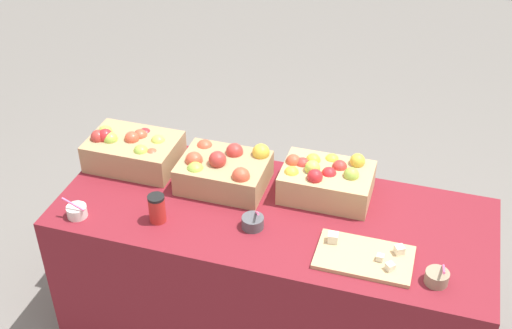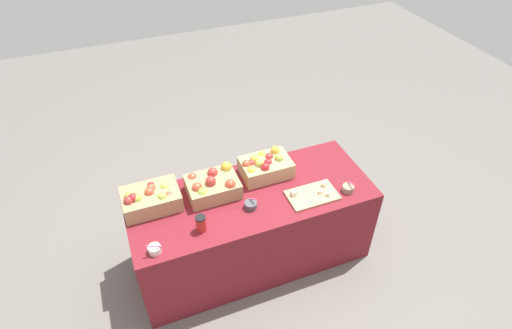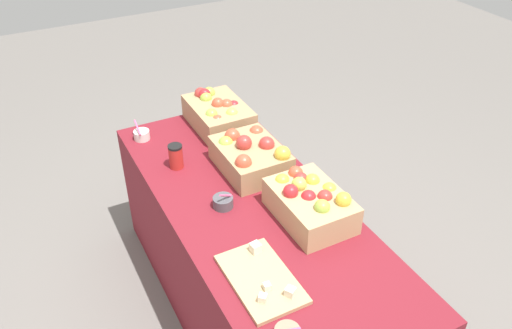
{
  "view_description": "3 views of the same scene",
  "coord_description": "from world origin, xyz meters",
  "px_view_note": "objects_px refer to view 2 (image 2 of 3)",
  "views": [
    {
      "loc": [
        0.59,
        -2.17,
        2.55
      ],
      "look_at": [
        -0.08,
        0.01,
        0.96
      ],
      "focal_mm": 46.52,
      "sensor_mm": 36.0,
      "label": 1
    },
    {
      "loc": [
        -0.81,
        -2.17,
        2.99
      ],
      "look_at": [
        0.07,
        0.08,
        0.96
      ],
      "focal_mm": 29.36,
      "sensor_mm": 36.0,
      "label": 2
    },
    {
      "loc": [
        1.68,
        -0.86,
        2.27
      ],
      "look_at": [
        0.07,
        -0.02,
        1.01
      ],
      "focal_mm": 36.84,
      "sensor_mm": 36.0,
      "label": 3
    }
  ],
  "objects_px": {
    "apple_crate_middle": "(212,186)",
    "sample_bowl_near": "(155,249)",
    "coffee_cup": "(201,223)",
    "apple_crate_right": "(265,166)",
    "cutting_board_front": "(312,195)",
    "sample_bowl_mid": "(348,188)",
    "sample_bowl_far": "(251,205)",
    "apple_crate_left": "(151,198)"
  },
  "relations": [
    {
      "from": "apple_crate_right",
      "to": "cutting_board_front",
      "type": "xyz_separation_m",
      "value": [
        0.24,
        -0.37,
        -0.07
      ]
    },
    {
      "from": "sample_bowl_near",
      "to": "sample_bowl_far",
      "type": "distance_m",
      "value": 0.76
    },
    {
      "from": "apple_crate_middle",
      "to": "sample_bowl_near",
      "type": "bearing_deg",
      "value": -142.49
    },
    {
      "from": "coffee_cup",
      "to": "apple_crate_right",
      "type": "bearing_deg",
      "value": 31.29
    },
    {
      "from": "apple_crate_right",
      "to": "sample_bowl_near",
      "type": "bearing_deg",
      "value": -154.74
    },
    {
      "from": "apple_crate_left",
      "to": "sample_bowl_near",
      "type": "relative_size",
      "value": 4.05
    },
    {
      "from": "apple_crate_middle",
      "to": "sample_bowl_mid",
      "type": "distance_m",
      "value": 1.05
    },
    {
      "from": "apple_crate_middle",
      "to": "sample_bowl_mid",
      "type": "bearing_deg",
      "value": -20.07
    },
    {
      "from": "sample_bowl_mid",
      "to": "sample_bowl_far",
      "type": "distance_m",
      "value": 0.77
    },
    {
      "from": "apple_crate_middle",
      "to": "coffee_cup",
      "type": "height_order",
      "value": "apple_crate_middle"
    },
    {
      "from": "apple_crate_left",
      "to": "coffee_cup",
      "type": "relative_size",
      "value": 3.24
    },
    {
      "from": "sample_bowl_near",
      "to": "sample_bowl_mid",
      "type": "relative_size",
      "value": 1.1
    },
    {
      "from": "apple_crate_left",
      "to": "sample_bowl_far",
      "type": "height_order",
      "value": "apple_crate_left"
    },
    {
      "from": "cutting_board_front",
      "to": "sample_bowl_far",
      "type": "height_order",
      "value": "sample_bowl_far"
    },
    {
      "from": "apple_crate_right",
      "to": "apple_crate_left",
      "type": "bearing_deg",
      "value": -178.11
    },
    {
      "from": "apple_crate_middle",
      "to": "cutting_board_front",
      "type": "height_order",
      "value": "apple_crate_middle"
    },
    {
      "from": "apple_crate_right",
      "to": "coffee_cup",
      "type": "bearing_deg",
      "value": -148.71
    },
    {
      "from": "cutting_board_front",
      "to": "coffee_cup",
      "type": "distance_m",
      "value": 0.88
    },
    {
      "from": "apple_crate_middle",
      "to": "sample_bowl_mid",
      "type": "relative_size",
      "value": 4.13
    },
    {
      "from": "cutting_board_front",
      "to": "coffee_cup",
      "type": "relative_size",
      "value": 2.97
    },
    {
      "from": "coffee_cup",
      "to": "sample_bowl_far",
      "type": "bearing_deg",
      "value": 10.91
    },
    {
      "from": "apple_crate_middle",
      "to": "sample_bowl_near",
      "type": "relative_size",
      "value": 3.77
    },
    {
      "from": "cutting_board_front",
      "to": "sample_bowl_mid",
      "type": "xyz_separation_m",
      "value": [
        0.28,
        -0.05,
        0.02
      ]
    },
    {
      "from": "cutting_board_front",
      "to": "sample_bowl_near",
      "type": "relative_size",
      "value": 3.72
    },
    {
      "from": "apple_crate_middle",
      "to": "sample_bowl_near",
      "type": "xyz_separation_m",
      "value": [
        -0.53,
        -0.4,
        -0.05
      ]
    },
    {
      "from": "sample_bowl_far",
      "to": "coffee_cup",
      "type": "xyz_separation_m",
      "value": [
        -0.4,
        -0.08,
        0.04
      ]
    },
    {
      "from": "apple_crate_middle",
      "to": "sample_bowl_mid",
      "type": "height_order",
      "value": "apple_crate_middle"
    },
    {
      "from": "sample_bowl_near",
      "to": "apple_crate_middle",
      "type": "bearing_deg",
      "value": 37.51
    },
    {
      "from": "sample_bowl_far",
      "to": "coffee_cup",
      "type": "distance_m",
      "value": 0.41
    },
    {
      "from": "sample_bowl_near",
      "to": "sample_bowl_far",
      "type": "height_order",
      "value": "sample_bowl_near"
    },
    {
      "from": "sample_bowl_near",
      "to": "coffee_cup",
      "type": "relative_size",
      "value": 0.8
    },
    {
      "from": "apple_crate_right",
      "to": "apple_crate_middle",
      "type": "bearing_deg",
      "value": -172.41
    },
    {
      "from": "sample_bowl_mid",
      "to": "apple_crate_right",
      "type": "bearing_deg",
      "value": 141.23
    },
    {
      "from": "cutting_board_front",
      "to": "apple_crate_left",
      "type": "bearing_deg",
      "value": 163.73
    },
    {
      "from": "apple_crate_left",
      "to": "cutting_board_front",
      "type": "bearing_deg",
      "value": -16.27
    },
    {
      "from": "sample_bowl_near",
      "to": "apple_crate_right",
      "type": "bearing_deg",
      "value": 25.26
    },
    {
      "from": "sample_bowl_mid",
      "to": "coffee_cup",
      "type": "bearing_deg",
      "value": 178.5
    },
    {
      "from": "sample_bowl_near",
      "to": "sample_bowl_far",
      "type": "relative_size",
      "value": 1.02
    },
    {
      "from": "apple_crate_right",
      "to": "sample_bowl_near",
      "type": "xyz_separation_m",
      "value": [
        -0.99,
        -0.47,
        -0.05
      ]
    },
    {
      "from": "sample_bowl_near",
      "to": "coffee_cup",
      "type": "distance_m",
      "value": 0.35
    },
    {
      "from": "cutting_board_front",
      "to": "coffee_cup",
      "type": "bearing_deg",
      "value": -178.7
    },
    {
      "from": "cutting_board_front",
      "to": "apple_crate_middle",
      "type": "bearing_deg",
      "value": 156.2
    }
  ]
}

